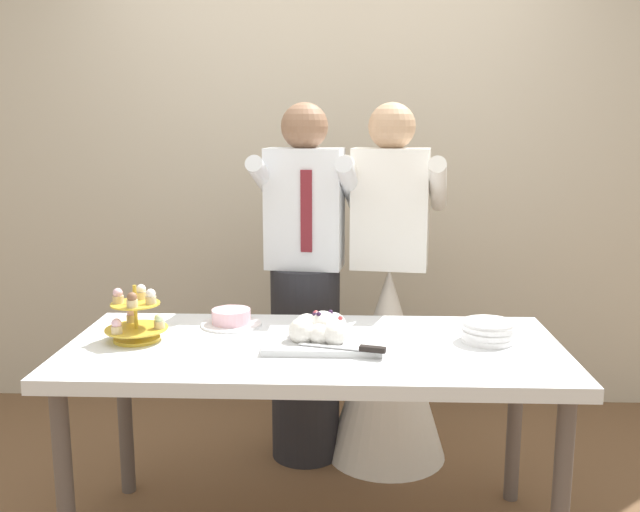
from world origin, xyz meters
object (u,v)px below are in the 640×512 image
(cupcake_stand, at_px, (136,318))
(person_bride, at_px, (388,338))
(round_cake, at_px, (231,319))
(dessert_table, at_px, (314,364))
(plate_stack, at_px, (488,332))
(person_groom, at_px, (305,304))
(main_cake_tray, at_px, (322,333))

(cupcake_stand, xyz_separation_m, person_bride, (0.97, 0.68, -0.28))
(cupcake_stand, distance_m, round_cake, 0.38)
(dessert_table, xyz_separation_m, cupcake_stand, (-0.66, 0.02, 0.16))
(dessert_table, height_order, plate_stack, plate_stack)
(cupcake_stand, relative_size, round_cake, 0.96)
(person_groom, bearing_deg, dessert_table, -84.00)
(dessert_table, relative_size, main_cake_tray, 4.17)
(plate_stack, bearing_deg, person_groom, 138.33)
(person_groom, xyz_separation_m, person_bride, (0.39, 0.01, -0.16))
(person_groom, relative_size, person_bride, 1.00)
(round_cake, bearing_deg, cupcake_stand, -146.68)
(dessert_table, distance_m, cupcake_stand, 0.68)
(plate_stack, xyz_separation_m, round_cake, (-0.98, 0.17, -0.01))
(round_cake, xyz_separation_m, person_bride, (0.65, 0.47, -0.22))
(main_cake_tray, distance_m, plate_stack, 0.61)
(dessert_table, relative_size, plate_stack, 9.16)
(cupcake_stand, height_order, person_groom, person_groom)
(main_cake_tray, relative_size, round_cake, 1.80)
(dessert_table, relative_size, person_groom, 1.08)
(round_cake, bearing_deg, plate_stack, -10.09)
(main_cake_tray, distance_m, person_bride, 0.79)
(main_cake_tray, xyz_separation_m, plate_stack, (0.61, 0.05, -0.01))
(dessert_table, bearing_deg, person_groom, 96.00)
(dessert_table, distance_m, person_bride, 0.78)
(person_groom, bearing_deg, cupcake_stand, -131.19)
(dessert_table, xyz_separation_m, plate_stack, (0.64, 0.06, 0.11))
(dessert_table, bearing_deg, person_bride, 65.97)
(cupcake_stand, distance_m, plate_stack, 1.30)
(dessert_table, distance_m, round_cake, 0.42)
(dessert_table, relative_size, person_bride, 1.08)
(cupcake_stand, xyz_separation_m, round_cake, (0.32, 0.21, -0.06))
(person_groom, bearing_deg, person_bride, 1.36)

